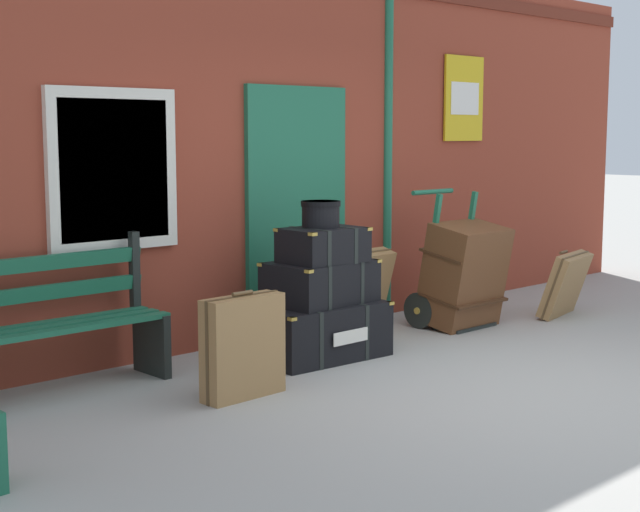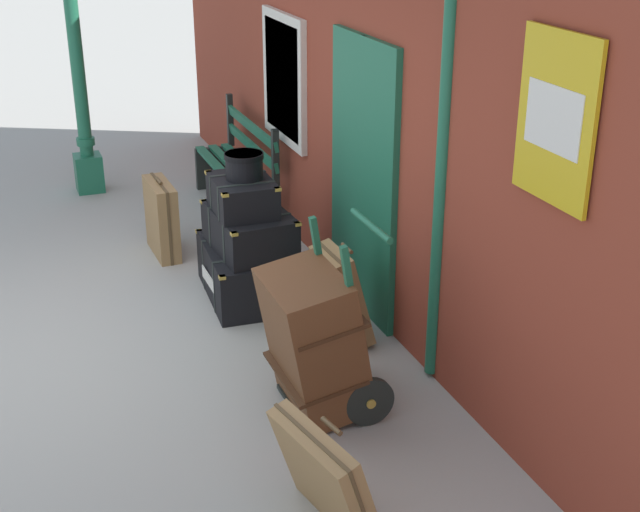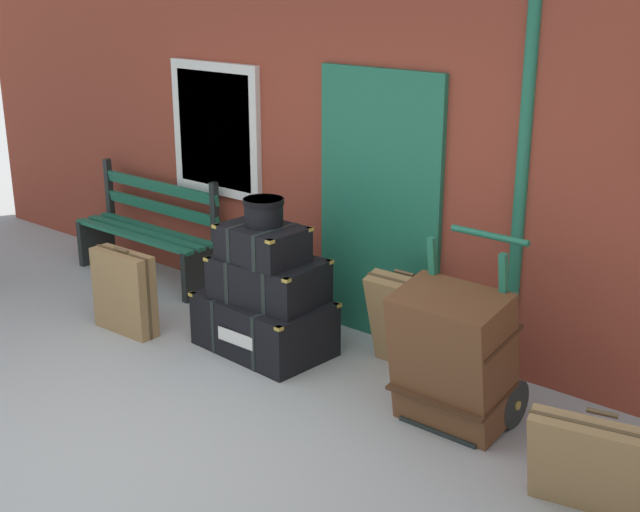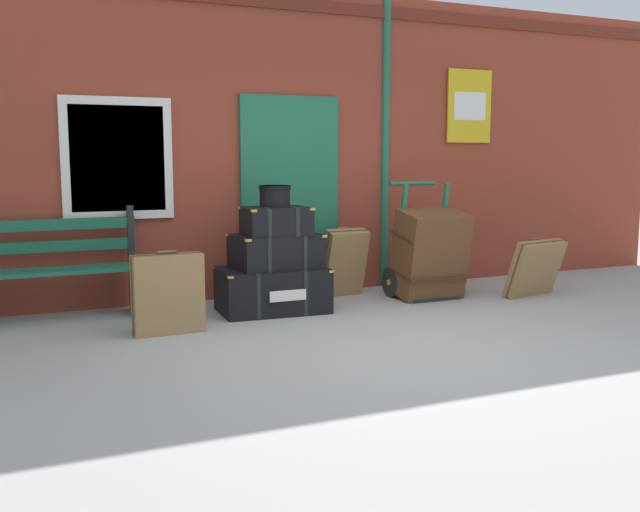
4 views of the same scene
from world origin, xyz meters
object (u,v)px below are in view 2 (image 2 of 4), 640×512
object	(u,v)px
platform_bench	(238,167)
large_brown_trunk	(314,340)
round_hatbox	(244,164)
porters_trolley	(339,363)
steamer_trunk_top	(242,195)
suitcase_charcoal	(326,477)
lamp_post	(80,91)
steamer_trunk_base	(248,271)
suitcase_umber	(162,219)
suitcase_cream	(342,295)
steamer_trunk_middle	(250,230)

from	to	relation	value
platform_bench	large_brown_trunk	xyz separation A→B (m)	(3.67, -0.58, 0.03)
round_hatbox	porters_trolley	bearing A→B (deg)	3.42
steamer_trunk_top	large_brown_trunk	xyz separation A→B (m)	(1.67, -0.05, -0.40)
suitcase_charcoal	lamp_post	bearing A→B (deg)	-176.03
round_hatbox	large_brown_trunk	bearing A→B (deg)	-2.45
lamp_post	porters_trolley	bearing A→B (deg)	10.95
steamer_trunk_base	round_hatbox	distance (m)	0.91
large_brown_trunk	suitcase_umber	xyz separation A→B (m)	(-2.80, -0.38, -0.14)
lamp_post	suitcase_charcoal	size ratio (longest dim) A/B	3.98
steamer_trunk_top	porters_trolley	bearing A→B (deg)	4.21
porters_trolley	suitcase_cream	bearing A→B (deg)	156.21
platform_bench	suitcase_umber	xyz separation A→B (m)	(0.86, -0.96, -0.11)
platform_bench	steamer_trunk_middle	distance (m)	2.07
platform_bench	suitcase_cream	bearing A→B (deg)	-1.68
platform_bench	suitcase_umber	world-z (taller)	platform_bench
steamer_trunk_top	porters_trolley	world-z (taller)	porters_trolley
suitcase_cream	round_hatbox	bearing A→B (deg)	-155.50
porters_trolley	large_brown_trunk	xyz separation A→B (m)	(-0.00, -0.17, 0.20)
suitcase_umber	steamer_trunk_base	bearing A→B (deg)	22.60
platform_bench	large_brown_trunk	bearing A→B (deg)	-9.05
steamer_trunk_middle	suitcase_cream	size ratio (longest dim) A/B	1.14
platform_bench	steamer_trunk_top	distance (m)	2.11
suitcase_charcoal	steamer_trunk_middle	bearing A→B (deg)	170.88
lamp_post	steamer_trunk_middle	bearing A→B (deg)	15.14
steamer_trunk_top	porters_trolley	distance (m)	1.78
platform_bench	steamer_trunk_top	size ratio (longest dim) A/B	2.56
suitcase_charcoal	round_hatbox	bearing A→B (deg)	171.34
platform_bench	steamer_trunk_middle	world-z (taller)	platform_bench
large_brown_trunk	suitcase_charcoal	xyz separation A→B (m)	(1.08, -0.35, -0.17)
porters_trolley	suitcase_charcoal	bearing A→B (deg)	-25.65
suitcase_umber	porters_trolley	bearing A→B (deg)	11.09
lamp_post	suitcase_umber	bearing A→B (deg)	10.75
steamer_trunk_middle	suitcase_charcoal	xyz separation A→B (m)	(2.75, -0.44, -0.28)
steamer_trunk_top	suitcase_charcoal	size ratio (longest dim) A/B	0.87
steamer_trunk_middle	steamer_trunk_top	size ratio (longest dim) A/B	1.33
large_brown_trunk	suitcase_cream	size ratio (longest dim) A/B	1.28
steamer_trunk_middle	steamer_trunk_top	distance (m)	0.29
platform_bench	steamer_trunk_base	xyz separation A→B (m)	(1.96, -0.50, -0.23)
steamer_trunk_base	large_brown_trunk	xyz separation A→B (m)	(1.71, -0.08, 0.26)
suitcase_umber	suitcase_cream	bearing A→B (deg)	23.02
suitcase_charcoal	suitcase_cream	distance (m)	2.01
steamer_trunk_top	suitcase_umber	bearing A→B (deg)	-159.33
lamp_post	porters_trolley	world-z (taller)	lamp_post
lamp_post	large_brown_trunk	world-z (taller)	lamp_post
steamer_trunk_base	round_hatbox	size ratio (longest dim) A/B	3.49
round_hatbox	suitcase_cream	world-z (taller)	round_hatbox
suitcase_umber	round_hatbox	bearing A→B (deg)	21.76
platform_bench	steamer_trunk_middle	size ratio (longest dim) A/B	1.92
lamp_post	suitcase_charcoal	world-z (taller)	lamp_post
platform_bench	lamp_post	bearing A→B (deg)	-130.15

